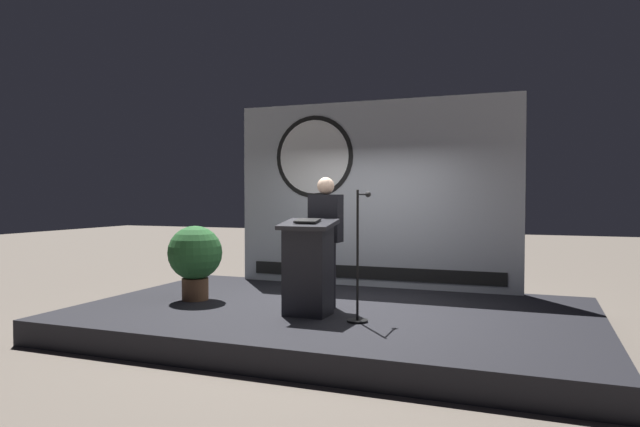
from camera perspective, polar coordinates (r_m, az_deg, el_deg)
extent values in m
plane|color=#6B6056|center=(7.37, 1.34, -11.80)|extent=(40.00, 40.00, 0.00)
cube|color=black|center=(7.33, 1.34, -10.66)|extent=(6.40, 4.00, 0.30)
cube|color=#B2B7C1|center=(8.92, 5.36, 1.98)|extent=(4.52, 0.10, 2.92)
cylinder|color=black|center=(9.21, -0.61, 5.75)|extent=(1.33, 0.02, 1.33)
cylinder|color=white|center=(9.20, -0.62, 5.75)|extent=(1.19, 0.02, 1.19)
cube|color=black|center=(8.95, 5.24, -5.99)|extent=(4.07, 0.02, 0.20)
cube|color=#26262B|center=(6.80, -1.22, -5.82)|extent=(0.52, 0.40, 1.06)
cube|color=#26262B|center=(6.75, -1.22, -1.10)|extent=(0.64, 0.50, 0.13)
cube|color=black|center=(6.73, -1.29, -0.73)|extent=(0.28, 0.20, 0.05)
cylinder|color=black|center=(7.24, 0.58, -6.22)|extent=(0.26, 0.26, 0.84)
cube|color=black|center=(7.18, 0.58, -0.49)|extent=(0.40, 0.24, 0.60)
sphere|color=beige|center=(7.17, 0.58, 2.81)|extent=(0.22, 0.22, 0.22)
cylinder|color=black|center=(6.53, 3.80, -10.77)|extent=(0.24, 0.24, 0.02)
cylinder|color=black|center=(6.41, 3.81, -4.31)|extent=(0.03, 0.03, 1.50)
cylinder|color=black|center=(6.57, 4.37, 1.95)|extent=(0.02, 0.42, 0.02)
sphere|color=#262626|center=(6.77, 4.87, 1.94)|extent=(0.07, 0.07, 0.07)
cylinder|color=brown|center=(8.01, -12.49, -7.45)|extent=(0.36, 0.36, 0.30)
sphere|color=#2D6B33|center=(7.95, -12.52, -3.89)|extent=(0.74, 0.74, 0.74)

